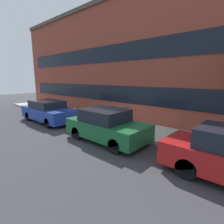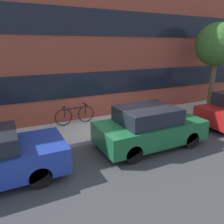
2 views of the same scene
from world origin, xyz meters
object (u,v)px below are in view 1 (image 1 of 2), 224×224
(parked_car_blue, at_px, (49,111))
(parked_car_green, at_px, (106,125))
(fire_hydrant, at_px, (75,112))
(bicycle, at_px, (119,113))

(parked_car_blue, height_order, parked_car_green, parked_car_green)
(parked_car_green, relative_size, fire_hydrant, 5.60)
(parked_car_blue, relative_size, parked_car_green, 1.12)
(fire_hydrant, xyz_separation_m, bicycle, (2.76, 1.48, 0.08))
(fire_hydrant, bearing_deg, parked_car_green, -18.84)
(fire_hydrant, bearing_deg, parked_car_blue, -114.94)
(parked_car_blue, bearing_deg, bicycle, 41.08)
(parked_car_green, bearing_deg, fire_hydrant, 161.16)
(parked_car_blue, bearing_deg, parked_car_green, -0.00)
(parked_car_blue, relative_size, fire_hydrant, 6.27)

